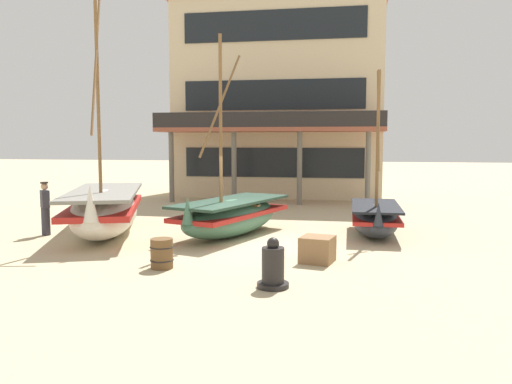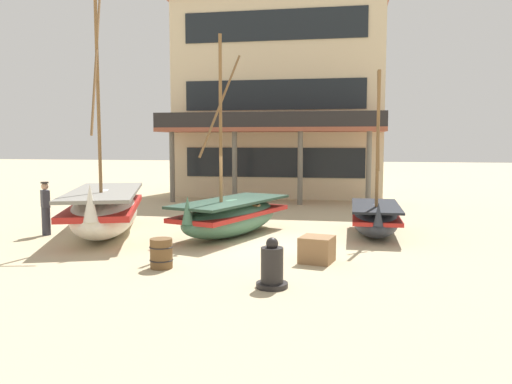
{
  "view_description": "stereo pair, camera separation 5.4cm",
  "coord_description": "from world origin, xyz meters",
  "px_view_note": "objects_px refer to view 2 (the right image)",
  "views": [
    {
      "loc": [
        2.77,
        -14.46,
        2.96
      ],
      "look_at": [
        0.0,
        1.0,
        1.4
      ],
      "focal_mm": 36.22,
      "sensor_mm": 36.0,
      "label": 1
    },
    {
      "loc": [
        2.83,
        -14.45,
        2.96
      ],
      "look_at": [
        0.0,
        1.0,
        1.4
      ],
      "focal_mm": 36.22,
      "sensor_mm": 36.0,
      "label": 2
    }
  ],
  "objects_px": {
    "wooden_barrel": "(161,253)",
    "harbor_building_main": "(282,100)",
    "fishing_boat_near_left": "(375,218)",
    "fisherman_by_hull": "(46,209)",
    "fishing_boat_centre_large": "(105,210)",
    "fishing_boat_far_right": "(231,216)",
    "cargo_crate": "(317,249)",
    "capstan_winch": "(272,268)"
  },
  "relations": [
    {
      "from": "fishing_boat_far_right",
      "to": "fisherman_by_hull",
      "type": "bearing_deg",
      "value": -170.44
    },
    {
      "from": "fishing_boat_near_left",
      "to": "cargo_crate",
      "type": "relative_size",
      "value": 6.72
    },
    {
      "from": "fishing_boat_near_left",
      "to": "capstan_winch",
      "type": "distance_m",
      "value": 6.75
    },
    {
      "from": "capstan_winch",
      "to": "harbor_building_main",
      "type": "distance_m",
      "value": 19.53
    },
    {
      "from": "capstan_winch",
      "to": "fishing_boat_near_left",
      "type": "bearing_deg",
      "value": 69.85
    },
    {
      "from": "wooden_barrel",
      "to": "harbor_building_main",
      "type": "distance_m",
      "value": 18.34
    },
    {
      "from": "harbor_building_main",
      "to": "cargo_crate",
      "type": "bearing_deg",
      "value": -79.45
    },
    {
      "from": "fishing_boat_centre_large",
      "to": "capstan_winch",
      "type": "xyz_separation_m",
      "value": [
        6.07,
        -4.87,
        -0.38
      ]
    },
    {
      "from": "fisherman_by_hull",
      "to": "wooden_barrel",
      "type": "distance_m",
      "value": 6.14
    },
    {
      "from": "fishing_boat_near_left",
      "to": "wooden_barrel",
      "type": "height_order",
      "value": "fishing_boat_near_left"
    },
    {
      "from": "capstan_winch",
      "to": "harbor_building_main",
      "type": "height_order",
      "value": "harbor_building_main"
    },
    {
      "from": "cargo_crate",
      "to": "harbor_building_main",
      "type": "relative_size",
      "value": 0.07
    },
    {
      "from": "capstan_winch",
      "to": "cargo_crate",
      "type": "height_order",
      "value": "capstan_winch"
    },
    {
      "from": "fishing_boat_centre_large",
      "to": "fisherman_by_hull",
      "type": "xyz_separation_m",
      "value": [
        -1.8,
        -0.37,
        0.04
      ]
    },
    {
      "from": "wooden_barrel",
      "to": "harbor_building_main",
      "type": "relative_size",
      "value": 0.06
    },
    {
      "from": "fishing_boat_near_left",
      "to": "fisherman_by_hull",
      "type": "relative_size",
      "value": 3.05
    },
    {
      "from": "fishing_boat_centre_large",
      "to": "harbor_building_main",
      "type": "bearing_deg",
      "value": 74.86
    },
    {
      "from": "fishing_boat_centre_large",
      "to": "wooden_barrel",
      "type": "relative_size",
      "value": 11.76
    },
    {
      "from": "fishing_boat_centre_large",
      "to": "wooden_barrel",
      "type": "height_order",
      "value": "fishing_boat_centre_large"
    },
    {
      "from": "fishing_boat_far_right",
      "to": "fisherman_by_hull",
      "type": "xyz_separation_m",
      "value": [
        -5.75,
        -0.97,
        0.2
      ]
    },
    {
      "from": "fishing_boat_near_left",
      "to": "cargo_crate",
      "type": "height_order",
      "value": "fishing_boat_near_left"
    },
    {
      "from": "fishing_boat_far_right",
      "to": "wooden_barrel",
      "type": "distance_m",
      "value": 4.41
    },
    {
      "from": "harbor_building_main",
      "to": "fishing_boat_centre_large",
      "type": "bearing_deg",
      "value": -105.14
    },
    {
      "from": "fishing_boat_centre_large",
      "to": "capstan_winch",
      "type": "bearing_deg",
      "value": -38.74
    },
    {
      "from": "wooden_barrel",
      "to": "harbor_building_main",
      "type": "xyz_separation_m",
      "value": [
        0.47,
        17.68,
        4.88
      ]
    },
    {
      "from": "fisherman_by_hull",
      "to": "cargo_crate",
      "type": "xyz_separation_m",
      "value": [
        8.63,
        -2.14,
        -0.52
      ]
    },
    {
      "from": "wooden_barrel",
      "to": "cargo_crate",
      "type": "height_order",
      "value": "wooden_barrel"
    },
    {
      "from": "fisherman_by_hull",
      "to": "wooden_barrel",
      "type": "relative_size",
      "value": 2.41
    },
    {
      "from": "fisherman_by_hull",
      "to": "fishing_boat_far_right",
      "type": "bearing_deg",
      "value": 9.56
    },
    {
      "from": "fisherman_by_hull",
      "to": "harbor_building_main",
      "type": "relative_size",
      "value": 0.15
    },
    {
      "from": "fishing_boat_far_right",
      "to": "wooden_barrel",
      "type": "height_order",
      "value": "fishing_boat_far_right"
    },
    {
      "from": "fishing_boat_near_left",
      "to": "fishing_boat_centre_large",
      "type": "height_order",
      "value": "fishing_boat_centre_large"
    },
    {
      "from": "fishing_boat_near_left",
      "to": "fishing_boat_far_right",
      "type": "bearing_deg",
      "value": -168.91
    },
    {
      "from": "fishing_boat_near_left",
      "to": "wooden_barrel",
      "type": "relative_size",
      "value": 7.35
    },
    {
      "from": "fishing_boat_far_right",
      "to": "cargo_crate",
      "type": "distance_m",
      "value": 4.24
    },
    {
      "from": "cargo_crate",
      "to": "capstan_winch",
      "type": "bearing_deg",
      "value": -107.73
    },
    {
      "from": "fishing_boat_far_right",
      "to": "harbor_building_main",
      "type": "bearing_deg",
      "value": 90.81
    },
    {
      "from": "fisherman_by_hull",
      "to": "capstan_winch",
      "type": "height_order",
      "value": "fisherman_by_hull"
    },
    {
      "from": "fishing_boat_centre_large",
      "to": "capstan_winch",
      "type": "height_order",
      "value": "fishing_boat_centre_large"
    },
    {
      "from": "cargo_crate",
      "to": "wooden_barrel",
      "type": "bearing_deg",
      "value": -160.57
    },
    {
      "from": "fishing_boat_far_right",
      "to": "fishing_boat_near_left",
      "type": "bearing_deg",
      "value": 11.09
    },
    {
      "from": "fisherman_by_hull",
      "to": "capstan_winch",
      "type": "bearing_deg",
      "value": -29.73
    }
  ]
}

